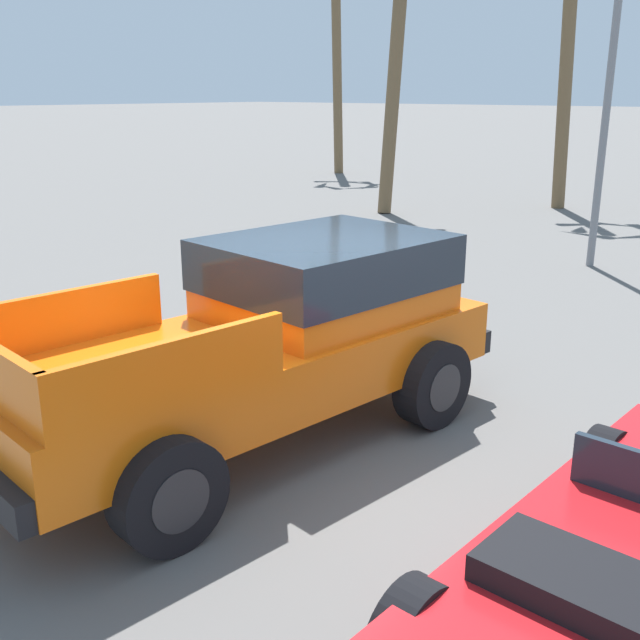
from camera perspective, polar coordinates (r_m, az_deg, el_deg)
ground_plane at (r=7.34m, az=-1.20°, el=-8.78°), size 320.00×320.00×0.00m
orange_pickup_truck at (r=7.10m, az=-3.08°, el=-0.57°), size 2.60×5.32×1.84m
street_lamp_post at (r=14.92m, az=21.64°, el=20.50°), size 0.90×0.24×7.24m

